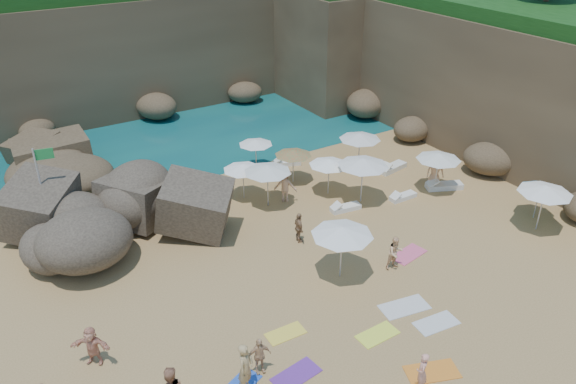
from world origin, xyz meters
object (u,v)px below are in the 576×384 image
flag_pole (43,181)px  person_stand_3 (299,228)px  person_stand_2 (285,185)px  person_stand_6 (422,372)px  person_stand_4 (435,171)px  parasol_1 (243,167)px  person_stand_0 (246,368)px  parasol_2 (256,142)px  lounger_0 (197,220)px  person_stand_5 (131,210)px  rock_outcrop (118,229)px  parasol_0 (329,162)px

flag_pole → person_stand_3: size_ratio=2.98×
person_stand_2 → person_stand_6: bearing=118.8°
person_stand_4 → person_stand_6: 14.70m
parasol_1 → person_stand_0: parasol_1 is taller
parasol_2 → lounger_0: 6.72m
person_stand_4 → person_stand_5: person_stand_4 is taller
lounger_0 → person_stand_5: 3.20m
rock_outcrop → person_stand_0: person_stand_0 is taller
person_stand_6 → parasol_1: bearing=-140.0°
person_stand_0 → person_stand_2: 12.69m
person_stand_0 → person_stand_4: bearing=-11.1°
parasol_0 → person_stand_2: parasol_0 is taller
parasol_2 → person_stand_6: 17.61m
parasol_2 → person_stand_4: bearing=-44.9°
rock_outcrop → person_stand_4: (16.02, -4.87, 0.97)m
flag_pole → parasol_2: bearing=5.4°
flag_pole → person_stand_0: flag_pole is taller
person_stand_2 → person_stand_5: bearing=26.7°
person_stand_2 → person_stand_4: size_ratio=0.95×
person_stand_2 → person_stand_3: 3.92m
rock_outcrop → parasol_1: bearing=-4.2°
person_stand_3 → person_stand_6: bearing=-177.0°
parasol_1 → person_stand_4: bearing=-25.0°
person_stand_0 → person_stand_2: size_ratio=1.02×
parasol_0 → person_stand_6: size_ratio=1.45×
person_stand_0 → parasol_0: bearing=7.6°
parasol_2 → person_stand_0: person_stand_0 is taller
lounger_0 → rock_outcrop: bearing=131.0°
parasol_0 → person_stand_5: 10.28m
parasol_1 → person_stand_2: parasol_1 is taller
parasol_1 → person_stand_4: size_ratio=1.08×
flag_pole → person_stand_5: bearing=-18.0°
parasol_2 → person_stand_3: size_ratio=1.32×
person_stand_4 → person_stand_6: size_ratio=1.31×
person_stand_2 → flag_pole: bearing=25.7°
flag_pole → person_stand_2: size_ratio=2.41×
flag_pole → lounger_0: 7.21m
rock_outcrop → flag_pole: (-2.66, 1.16, 2.82)m
rock_outcrop → person_stand_6: (5.34, -14.98, 0.74)m
parasol_1 → person_stand_4: 10.43m
parasol_2 → lounger_0: parasol_2 is taller
person_stand_4 → person_stand_2: bearing=-171.6°
person_stand_4 → person_stand_6: person_stand_4 is taller
person_stand_4 → person_stand_6: (-10.68, -10.10, -0.23)m
rock_outcrop → flag_pole: size_ratio=1.64×
rock_outcrop → parasol_2: (8.87, 2.25, 1.70)m
parasol_0 → person_stand_0: size_ratio=1.14×
parasol_0 → lounger_0: parasol_0 is taller
parasol_2 → person_stand_3: 8.14m
parasol_1 → person_stand_6: size_ratio=1.42×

